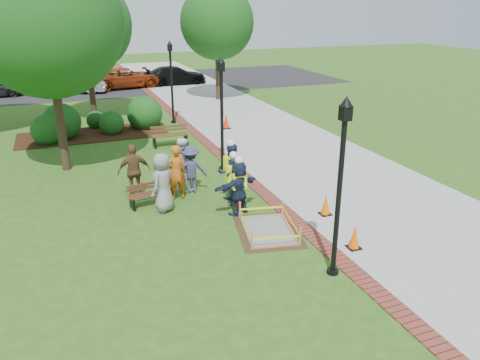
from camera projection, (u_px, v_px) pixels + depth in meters
name	position (u px, v px, depth m)	size (l,w,h in m)	color
ground	(239.00, 229.00, 13.39)	(100.00, 100.00, 0.00)	#285116
sidewalk	(260.00, 129.00, 23.79)	(6.00, 60.00, 0.02)	#9E9E99
brick_edging	(198.00, 135.00, 22.69)	(0.50, 60.00, 0.03)	maroon
mulch_bed	(93.00, 135.00, 22.82)	(7.00, 3.00, 0.05)	#381E0F
parking_lot	(116.00, 84.00, 36.90)	(36.00, 12.00, 0.01)	black
wet_concrete_pad	(268.00, 224.00, 13.15)	(2.14, 2.60, 0.55)	#47331E
bench_near	(150.00, 199.00, 14.85)	(1.37, 0.63, 0.71)	#522D1C
bench_far	(170.00, 140.00, 21.01)	(1.67, 0.62, 0.89)	brown
cone_front	(355.00, 237.00, 12.20)	(0.35, 0.35, 0.68)	black
cone_back	(326.00, 205.00, 14.15)	(0.34, 0.34, 0.68)	black
cone_far	(226.00, 121.00, 23.82)	(0.40, 0.40, 0.79)	black
toolbox	(240.00, 206.00, 14.64)	(0.40, 0.22, 0.20)	#A5230C
lamp_near	(340.00, 176.00, 10.32)	(0.28, 0.28, 4.26)	black
lamp_mid	(222.00, 106.00, 17.28)	(0.28, 0.28, 4.26)	black
lamp_far	(171.00, 76.00, 24.25)	(0.28, 0.28, 4.26)	black
tree_left	(46.00, 22.00, 16.22)	(5.34, 5.34, 8.12)	#3D2D1E
tree_back	(84.00, 24.00, 24.09)	(4.86, 4.86, 7.44)	#3D2D1E
tree_right	(217.00, 22.00, 29.46)	(4.67, 4.67, 7.22)	#3D2D1E
shrub_a	(49.00, 143.00, 21.47)	(1.45, 1.45, 1.45)	#154814
shrub_b	(64.00, 138.00, 22.37)	(1.78, 1.78, 1.78)	#154814
shrub_c	(112.00, 134.00, 23.05)	(1.22, 1.22, 1.22)	#154814
shrub_d	(146.00, 128.00, 24.09)	(1.80, 1.80, 1.80)	#154814
shrub_e	(97.00, 128.00, 24.14)	(0.95, 0.95, 0.95)	#154814
casual_person_a	(163.00, 183.00, 14.25)	(0.69, 0.69, 1.86)	gray
casual_person_b	(176.00, 173.00, 15.09)	(0.63, 0.45, 1.84)	#BC5816
casual_person_c	(182.00, 164.00, 15.88)	(0.70, 0.66, 1.85)	white
casual_person_d	(134.00, 171.00, 15.30)	(0.58, 0.38, 1.81)	brown
casual_person_e	(191.00, 170.00, 15.68)	(0.57, 0.42, 1.63)	#37355E
hivis_worker_a	(239.00, 186.00, 14.04)	(0.63, 0.51, 1.85)	#1A1F46
hivis_worker_b	(233.00, 178.00, 14.69)	(0.61, 0.52, 1.78)	#1B2346
hivis_worker_c	(231.00, 170.00, 15.15)	(0.63, 0.44, 2.01)	#1B3048
parked_car_b	(76.00, 93.00, 33.26)	(4.82, 2.10, 1.57)	#ADADB2
parked_car_c	(127.00, 88.00, 35.43)	(4.93, 2.14, 1.61)	#A03714
parked_car_d	(176.00, 84.00, 36.86)	(4.68, 2.04, 1.53)	black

